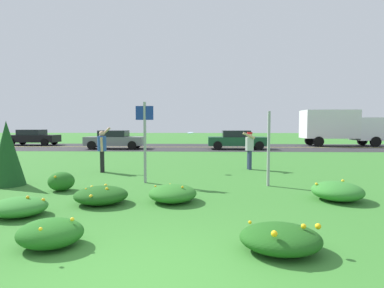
# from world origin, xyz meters

# --- Properties ---
(ground_plane) EXTENTS (120.00, 120.00, 0.00)m
(ground_plane) POSITION_xyz_m (0.00, 11.31, 0.00)
(ground_plane) COLOR #387A2D
(highway_strip) EXTENTS (120.00, 9.08, 0.01)m
(highway_strip) POSITION_xyz_m (0.00, 22.61, 0.00)
(highway_strip) COLOR #2D2D30
(highway_strip) RESTS_ON ground
(highway_center_stripe) EXTENTS (120.00, 0.16, 0.00)m
(highway_center_stripe) POSITION_xyz_m (0.00, 22.61, 0.01)
(highway_center_stripe) COLOR yellow
(highway_center_stripe) RESTS_ON ground
(daylily_clump_mid_right) EXTENTS (1.12, 1.00, 0.42)m
(daylily_clump_mid_right) POSITION_xyz_m (-3.09, 2.72, 0.19)
(daylily_clump_mid_right) COLOR #337F2D
(daylily_clump_mid_right) RESTS_ON ground
(daylily_clump_mid_left) EXTENTS (1.15, 1.20, 0.43)m
(daylily_clump_mid_left) POSITION_xyz_m (-0.08, 4.00, 0.20)
(daylily_clump_mid_left) COLOR #2D7526
(daylily_clump_mid_left) RESTS_ON ground
(daylily_clump_front_right) EXTENTS (1.21, 1.26, 0.48)m
(daylily_clump_front_right) POSITION_xyz_m (3.97, 4.30, 0.23)
(daylily_clump_front_right) COLOR #337F2D
(daylily_clump_front_right) RESTS_ON ground
(daylily_clump_near_camera) EXTENTS (0.72, 0.69, 0.53)m
(daylily_clump_near_camera) POSITION_xyz_m (-3.34, 5.13, 0.27)
(daylily_clump_near_camera) COLOR #23661E
(daylily_clump_near_camera) RESTS_ON ground
(daylily_clump_mid_center) EXTENTS (0.99, 0.89, 0.45)m
(daylily_clump_mid_center) POSITION_xyz_m (-1.67, 1.19, 0.21)
(daylily_clump_mid_center) COLOR #23661E
(daylily_clump_mid_center) RESTS_ON ground
(daylily_clump_front_center) EXTENTS (1.19, 1.03, 0.44)m
(daylily_clump_front_center) POSITION_xyz_m (1.79, 1.14, 0.19)
(daylily_clump_front_center) COLOR #1E5619
(daylily_clump_front_center) RESTS_ON ground
(daylily_clump_front_left) EXTENTS (1.25, 1.18, 0.43)m
(daylily_clump_front_left) POSITION_xyz_m (-1.75, 3.75, 0.20)
(daylily_clump_front_left) COLOR #1E5619
(daylily_clump_front_left) RESTS_ON ground
(sign_post_near_path) EXTENTS (0.56, 0.10, 2.59)m
(sign_post_near_path) POSITION_xyz_m (-1.21, 6.42, 1.57)
(sign_post_near_path) COLOR #93969B
(sign_post_near_path) RESTS_ON ground
(sign_post_by_roadside) EXTENTS (0.07, 0.10, 2.27)m
(sign_post_by_roadside) POSITION_xyz_m (2.64, 6.04, 1.13)
(sign_post_by_roadside) COLOR #93969B
(sign_post_by_roadside) RESTS_ON ground
(evergreen_shrub_side) EXTENTS (1.01, 1.01, 1.99)m
(evergreen_shrub_side) POSITION_xyz_m (-5.33, 5.81, 0.99)
(evergreen_shrub_side) COLOR #19471E
(evergreen_shrub_side) RESTS_ON ground
(person_thrower_blue_shirt) EXTENTS (0.48, 0.54, 1.78)m
(person_thrower_blue_shirt) POSITION_xyz_m (-3.32, 8.58, 0.98)
(person_thrower_blue_shirt) COLOR #2D4C9E
(person_thrower_blue_shirt) RESTS_ON ground
(person_catcher_red_cap_gray_shirt) EXTENTS (0.53, 0.54, 1.58)m
(person_catcher_red_cap_gray_shirt) POSITION_xyz_m (2.59, 9.55, 0.95)
(person_catcher_red_cap_gray_shirt) COLOR #B2B2B7
(person_catcher_red_cap_gray_shirt) RESTS_ON ground
(frisbee_pale_blue) EXTENTS (0.24, 0.24, 0.08)m
(frisbee_pale_blue) POSITION_xyz_m (0.15, 8.91, 1.54)
(frisbee_pale_blue) COLOR #ADD6E5
(car_black_leftmost) EXTENTS (4.50, 2.00, 1.45)m
(car_black_leftmost) POSITION_xyz_m (-15.19, 24.66, 0.74)
(car_black_leftmost) COLOR black
(car_black_leftmost) RESTS_ON ground
(car_gray_center_left) EXTENTS (4.50, 2.00, 1.45)m
(car_gray_center_left) POSITION_xyz_m (-6.29, 20.57, 0.74)
(car_gray_center_left) COLOR slate
(car_gray_center_left) RESTS_ON ground
(car_dark_green_center_right) EXTENTS (4.50, 2.00, 1.45)m
(car_dark_green_center_right) POSITION_xyz_m (3.28, 20.57, 0.74)
(car_dark_green_center_right) COLOR #194C2D
(car_dark_green_center_right) RESTS_ON ground
(box_truck_white) EXTENTS (6.70, 2.46, 3.20)m
(box_truck_white) POSITION_xyz_m (12.84, 24.66, 1.80)
(box_truck_white) COLOR silver
(box_truck_white) RESTS_ON ground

